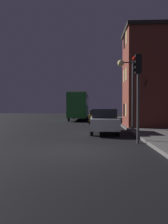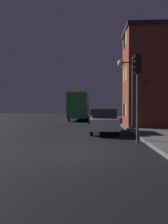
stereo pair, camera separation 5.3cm
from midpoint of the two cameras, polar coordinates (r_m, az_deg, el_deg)
The scene contains 8 objects.
ground_plane at distance 9.14m, azimuth -1.43°, elevation -9.81°, with size 120.00×120.00×0.00m, color black.
brick_building at distance 19.89m, azimuth 16.18°, elevation 8.64°, with size 3.96×4.10×8.37m.
streetlamp at distance 16.72m, azimuth 11.08°, elevation 8.86°, with size 1.21×0.49×5.15m.
traffic_light at distance 10.99m, azimuth 13.82°, elevation 8.16°, with size 0.43×0.24×4.30m.
bare_tree at distance 18.43m, azimuth 15.29°, elevation 2.22°, with size 1.44×2.01×4.14m.
bus at distance 31.38m, azimuth -1.18°, elevation 1.99°, with size 2.43×10.17×3.77m.
car_near_lane at distance 15.02m, azimuth 5.21°, elevation -2.23°, with size 1.78×4.78×1.66m.
car_mid_lane at distance 24.43m, azimuth 3.49°, elevation -1.11°, with size 1.72×4.64×1.52m.
Camera 2 is at (0.70, -8.95, 1.73)m, focal length 35.00 mm.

